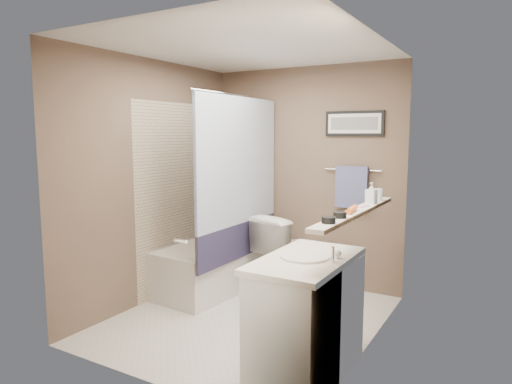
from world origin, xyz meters
The scene contains 33 objects.
ground centered at (0.00, 0.00, 0.00)m, with size 2.50×2.50×0.00m, color silver.
ceiling centered at (0.00, 0.00, 2.38)m, with size 2.20×2.50×0.04m, color silver.
wall_back centered at (0.00, 1.23, 1.20)m, with size 2.20×0.04×2.40m, color brown.
wall_front centered at (0.00, -1.23, 1.20)m, with size 2.20×0.04×2.40m, color brown.
wall_left centered at (-1.08, 0.00, 1.20)m, with size 0.04×2.50×2.40m, color brown.
wall_right centered at (1.08, 0.00, 1.20)m, with size 0.04×2.50×2.40m, color brown.
tile_surround centered at (-1.09, 0.50, 1.00)m, with size 0.02×1.55×2.00m, color #BFAA90.
curtain_rod centered at (-0.40, 0.50, 2.05)m, with size 0.02×0.02×1.55m, color silver.
curtain_upper centered at (-0.40, 0.50, 1.40)m, with size 0.03×1.45×1.28m, color silver.
curtain_lower centered at (-0.40, 0.50, 0.58)m, with size 0.03×1.45×0.36m, color #282444.
mirror centered at (1.09, -0.15, 1.62)m, with size 0.02×1.60×1.00m, color silver.
shelf centered at (1.04, -0.15, 1.10)m, with size 0.12×1.60×0.03m, color silver.
towel_bar centered at (0.55, 1.22, 1.30)m, with size 0.02×0.02×0.60m, color silver.
towel centered at (0.55, 1.20, 1.12)m, with size 0.34×0.05×0.44m, color #7B82B4.
art_frame centered at (0.55, 1.23, 1.78)m, with size 0.62×0.03×0.26m, color black.
art_mat centered at (0.55, 1.22, 1.78)m, with size 0.56×0.00×0.20m, color white.
art_image centered at (0.55, 1.22, 1.78)m, with size 0.50×0.00×0.13m, color #595959.
door centered at (0.55, -1.24, 1.00)m, with size 0.80×0.02×2.00m, color silver.
door_handle centered at (0.22, -1.19, 1.00)m, with size 0.02×0.02×0.10m, color silver.
bathtub centered at (-0.75, 0.58, 0.25)m, with size 0.70×1.50×0.50m, color silver.
tub_rim centered at (-0.75, 0.58, 0.50)m, with size 0.56×1.36×0.02m, color white.
toilet centered at (-0.02, 0.92, 0.42)m, with size 0.46×0.81×0.83m, color white.
vanity centered at (0.85, -0.62, 0.40)m, with size 0.50×0.90×0.80m, color white.
countertop centered at (0.84, -0.62, 0.82)m, with size 0.54×0.96×0.04m, color silver.
sink_basin centered at (0.83, -0.62, 0.85)m, with size 0.34×0.34×0.01m, color silver.
faucet_spout centered at (1.03, -0.62, 0.89)m, with size 0.02×0.02×0.10m, color silver.
faucet_knob centered at (1.03, -0.52, 0.87)m, with size 0.05×0.05×0.05m, color white.
candle_bowl_near centered at (1.04, -0.72, 1.14)m, with size 0.09×0.09×0.04m, color black.
candle_bowl_far centered at (1.04, -0.51, 1.14)m, with size 0.09×0.09×0.04m, color black.
hair_brush_front centered at (1.04, -0.26, 1.14)m, with size 0.04×0.04×0.22m, color orange.
pink_comb centered at (1.04, 0.03, 1.12)m, with size 0.03×0.16×0.01m, color pink.
glass_jar centered at (1.04, 0.41, 1.17)m, with size 0.08×0.08×0.10m, color white.
soap_bottle centered at (1.04, 0.23, 1.20)m, with size 0.08×0.08×0.17m, color #999999.
Camera 1 is at (2.06, -3.40, 1.68)m, focal length 32.00 mm.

